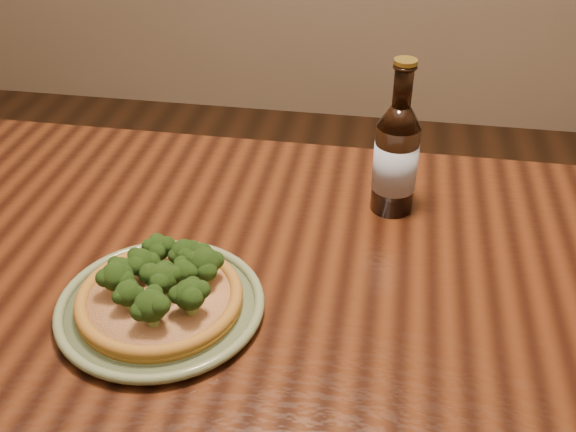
% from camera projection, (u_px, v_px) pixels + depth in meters
% --- Properties ---
extents(table, '(1.60, 0.90, 0.75)m').
position_uv_depth(table, '(107.00, 321.00, 1.03)').
color(table, '#421E0E').
rests_on(table, ground).
extents(plate, '(0.28, 0.28, 0.02)m').
position_uv_depth(plate, '(161.00, 306.00, 0.91)').
color(plate, '#6D7F57').
rests_on(plate, table).
extents(pizza, '(0.22, 0.22, 0.07)m').
position_uv_depth(pizza, '(160.00, 292.00, 0.90)').
color(pizza, '#A57125').
rests_on(pizza, plate).
extents(beer_bottle, '(0.07, 0.07, 0.26)m').
position_uv_depth(beer_bottle, '(396.00, 157.00, 1.07)').
color(beer_bottle, black).
rests_on(beer_bottle, table).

